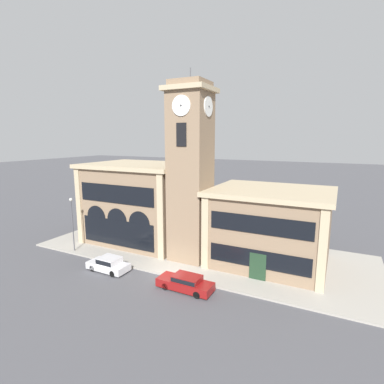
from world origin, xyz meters
TOP-DOWN VIEW (x-y plane):
  - ground_plane at (0.00, 0.00)m, footprint 300.00×300.00m
  - sidewalk_kerb at (0.00, 7.07)m, footprint 36.87×14.15m
  - clock_tower at (0.00, 4.87)m, footprint 4.45×4.45m
  - town_hall_left_wing at (-8.30, 7.54)m, footprint 12.96×9.85m
  - town_hall_right_wing at (7.74, 7.55)m, footprint 11.83×9.85m
  - parked_car_near at (-5.77, -1.41)m, footprint 4.20×1.94m
  - parked_car_mid at (2.70, -1.41)m, footprint 4.92×1.84m
  - street_lamp at (-12.72, 0.67)m, footprint 0.36×0.36m

SIDE VIEW (x-z plane):
  - ground_plane at x=0.00m, z-range 0.00..0.00m
  - sidewalk_kerb at x=0.00m, z-range 0.00..0.15m
  - parked_car_mid at x=2.70m, z-range 0.03..1.37m
  - parked_car_near at x=-5.77m, z-range 0.02..1.42m
  - town_hall_right_wing at x=7.74m, z-range 0.03..7.78m
  - street_lamp at x=-12.72m, z-range 1.07..7.19m
  - town_hall_left_wing at x=-8.30m, z-range 0.02..9.76m
  - clock_tower at x=0.00m, z-range -0.54..18.94m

